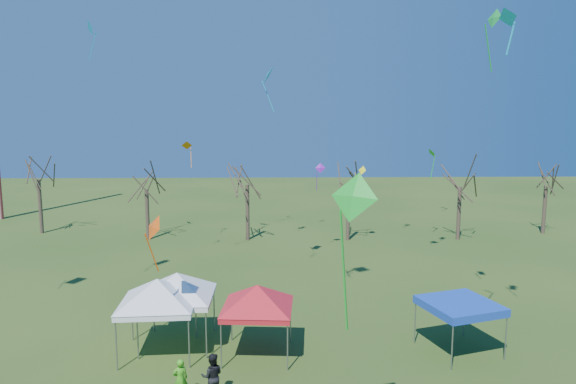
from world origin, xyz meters
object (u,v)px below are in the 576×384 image
object	(u,v)px
tree_5	(547,169)
tree_3	(349,168)
tent_blue	(460,306)
tent_white_mid	(157,284)
tree_1	(146,171)
tent_red	(257,290)
tree_0	(37,160)
tent_white_west	(177,278)
tree_2	(247,165)
person_green	(180,379)
tree_4	(461,168)
person_dark	(212,376)

from	to	relation	value
tree_5	tree_3	bearing A→B (deg)	-173.48
tree_5	tent_blue	size ratio (longest dim) A/B	2.07
tent_white_mid	tree_1	bearing A→B (deg)	104.85
tree_3	tent_red	world-z (taller)	tree_3
tree_0	tent_white_west	world-z (taller)	tree_0
tent_white_mid	tree_0	bearing A→B (deg)	123.21
tent_white_mid	tent_red	world-z (taller)	tent_white_mid
tree_2	tent_red	world-z (taller)	tree_2
tree_1	person_green	bearing A→B (deg)	-73.86
tent_red	tree_0	bearing A→B (deg)	129.51
tree_0	tent_white_mid	xyz separation A→B (m)	(15.73, -24.02, -3.36)
tree_0	tree_4	distance (m)	36.36
tree_4	tent_red	xyz separation A→B (m)	(-16.19, -20.88, -3.15)
tent_blue	person_dark	world-z (taller)	tent_blue
tree_2	tent_blue	bearing A→B (deg)	-64.09
tent_blue	person_dark	xyz separation A→B (m)	(-10.31, -3.52, -1.23)
tree_4	tent_white_west	world-z (taller)	tree_4
tent_white_west	tent_white_mid	world-z (taller)	tent_white_mid
tree_0	tree_2	xyz separation A→B (m)	(18.48, -3.01, -0.20)
tree_4	tent_red	bearing A→B (deg)	-127.78
tent_white_west	person_green	size ratio (longest dim) A/B	2.88
tree_0	tree_1	xyz separation A→B (m)	(10.08, -2.73, -0.70)
person_green	tree_0	bearing A→B (deg)	-80.90
tent_red	person_green	distance (m)	4.89
tree_5	tent_white_west	size ratio (longest dim) A/B	1.71
tree_1	tent_blue	world-z (taller)	tree_1
tree_5	tent_red	world-z (taller)	tree_5
tent_white_mid	person_green	size ratio (longest dim) A/B	2.89
tree_2	tree_5	xyz separation A→B (m)	(26.09, 1.69, -0.56)
tree_4	tent_white_mid	bearing A→B (deg)	-134.78
tree_1	tree_0	bearing A→B (deg)	164.82
tree_1	tent_white_west	xyz separation A→B (m)	(6.31, -20.38, -2.68)
tree_3	person_green	world-z (taller)	tree_3
tent_blue	tent_white_mid	bearing A→B (deg)	179.21
tree_0	tent_white_west	distance (m)	28.54
tent_red	tree_2	bearing A→B (deg)	94.12
tree_3	person_dark	bearing A→B (deg)	-109.04
tree_3	tree_4	bearing A→B (deg)	-0.26
tree_0	tent_white_west	bearing A→B (deg)	-54.66
tent_white_west	tent_blue	bearing A→B (deg)	-4.99
person_green	tent_blue	bearing A→B (deg)	174.21
tent_red	person_green	xyz separation A→B (m)	(-2.70, -3.46, -2.15)
tent_white_mid	tent_red	distance (m)	4.30
tree_1	person_green	xyz separation A→B (m)	(7.23, -24.99, -5.03)
tent_blue	tent_red	bearing A→B (deg)	-179.58
tree_2	tree_4	distance (m)	17.73
tree_3	person_green	size ratio (longest dim) A/B	5.21
tent_white_west	tree_2	bearing A→B (deg)	84.08
person_green	tree_1	bearing A→B (deg)	-96.74
tent_red	person_dark	world-z (taller)	tent_red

